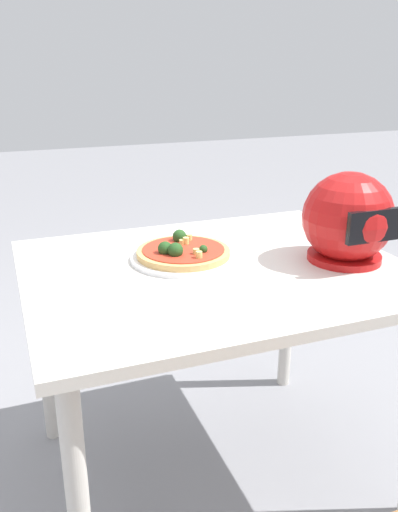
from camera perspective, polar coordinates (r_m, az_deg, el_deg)
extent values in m
plane|color=gray|center=(1.90, 1.47, -21.76)|extent=(14.00, 14.00, 0.00)
cube|color=beige|center=(1.52, 1.71, -1.57)|extent=(1.06, 0.86, 0.03)
cylinder|color=beige|center=(2.17, 9.38, -5.40)|extent=(0.05, 0.05, 0.69)
cylinder|color=beige|center=(1.92, -16.07, -9.57)|extent=(0.05, 0.05, 0.69)
cylinder|color=beige|center=(1.32, -12.60, -25.00)|extent=(0.05, 0.05, 0.69)
cylinder|color=white|center=(1.56, -1.66, -0.15)|extent=(0.31, 0.31, 0.01)
cylinder|color=tan|center=(1.56, -1.67, 0.37)|extent=(0.27, 0.27, 0.02)
cylinder|color=red|center=(1.56, -1.67, 0.73)|extent=(0.24, 0.24, 0.00)
sphere|color=#234C1E|center=(1.53, 0.46, 0.74)|extent=(0.03, 0.03, 0.03)
sphere|color=#234C1E|center=(1.52, -3.62, 0.80)|extent=(0.04, 0.04, 0.04)
sphere|color=#234C1E|center=(1.62, -2.08, 2.09)|extent=(0.04, 0.04, 0.04)
sphere|color=#234C1E|center=(1.50, -2.51, 0.62)|extent=(0.04, 0.04, 0.04)
cylinder|color=#E0D172|center=(1.51, -0.30, 0.50)|extent=(0.02, 0.02, 0.01)
cylinder|color=#E0D172|center=(1.59, -1.39, 1.64)|extent=(0.03, 0.03, 0.02)
cylinder|color=#E0D172|center=(1.59, -1.79, 1.51)|extent=(0.02, 0.02, 0.01)
cylinder|color=#E0D172|center=(1.48, 0.01, 0.15)|extent=(0.02, 0.02, 0.02)
cylinder|color=#E0D172|center=(1.63, -1.05, 2.01)|extent=(0.02, 0.02, 0.02)
sphere|color=#B21414|center=(1.58, 15.50, 3.98)|extent=(0.26, 0.26, 0.26)
cylinder|color=#B21414|center=(1.61, 15.11, -0.06)|extent=(0.21, 0.21, 0.02)
cube|color=black|center=(1.49, 18.03, 3.04)|extent=(0.16, 0.02, 0.09)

